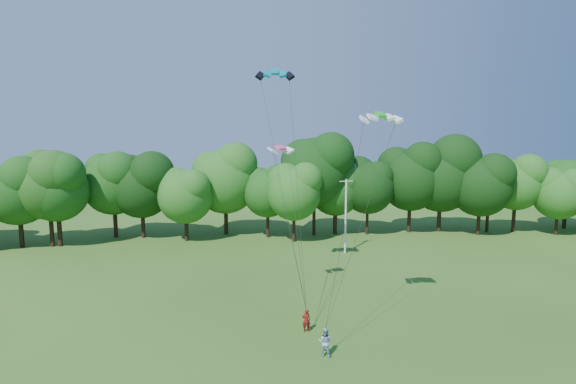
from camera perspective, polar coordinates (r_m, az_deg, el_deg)
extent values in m
cylinder|color=silver|center=(50.67, 7.33, -3.11)|extent=(0.21, 0.21, 8.38)
cube|color=silver|center=(50.08, 7.41, 1.37)|extent=(1.64, 0.51, 0.08)
imported|color=maroon|center=(31.95, 2.33, -15.97)|extent=(0.60, 0.41, 1.60)
imported|color=#9BB8D7|center=(28.94, 4.73, -18.42)|extent=(1.08, 0.99, 1.79)
cube|color=#047D8E|center=(38.44, -1.69, 15.06)|extent=(3.08, 1.49, 0.76)
cube|color=green|center=(30.54, 11.63, 9.59)|extent=(2.69, 1.22, 0.48)
cube|color=#FB458E|center=(34.56, -0.96, 5.66)|extent=(2.15, 1.60, 0.37)
cylinder|color=#382616|center=(60.51, -27.82, -4.23)|extent=(0.43, 0.43, 4.13)
ellipsoid|color=#1E4C15|center=(59.71, -28.14, 0.89)|extent=(8.26, 8.26, 9.01)
cylinder|color=#301E12|center=(59.44, 3.32, -3.13)|extent=(0.51, 0.51, 4.98)
ellipsoid|color=#10330E|center=(58.57, 3.37, 3.19)|extent=(9.95, 9.95, 10.86)
cylinder|color=#321C14|center=(67.07, 23.98, -3.15)|extent=(0.46, 0.46, 3.58)
ellipsoid|color=#1F5519|center=(66.40, 24.20, 0.86)|extent=(7.17, 7.17, 7.82)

